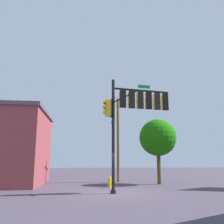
# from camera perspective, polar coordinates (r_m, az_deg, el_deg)

# --- Properties ---
(ground_plane) EXTENTS (120.00, 120.00, 0.00)m
(ground_plane) POSITION_cam_1_polar(r_m,az_deg,el_deg) (15.84, 0.31, -18.72)
(ground_plane) COLOR #473E4B
(signal_pole_assembly) EXTENTS (4.75, 1.38, 7.44)m
(signal_pole_assembly) POSITION_cam_1_polar(r_m,az_deg,el_deg) (16.61, 5.29, 1.06)
(signal_pole_assembly) COLOR black
(signal_pole_assembly) RESTS_ON ground_plane
(utility_pole) EXTENTS (0.50, 1.78, 8.35)m
(utility_pole) POSITION_cam_1_polar(r_m,az_deg,el_deg) (24.35, 1.44, -6.02)
(utility_pole) COLOR brown
(utility_pole) RESTS_ON ground_plane
(fire_hydrant) EXTENTS (0.33, 0.24, 0.83)m
(fire_hydrant) POSITION_cam_1_polar(r_m,az_deg,el_deg) (19.09, -0.53, -16.25)
(fire_hydrant) COLOR yellow
(fire_hydrant) RESTS_ON ground_plane
(tree_near) EXTENTS (3.32, 3.32, 5.75)m
(tree_near) POSITION_cam_1_polar(r_m,az_deg,el_deg) (22.34, 10.77, -5.99)
(tree_near) COLOR #523F1E
(tree_near) RESTS_ON ground_plane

